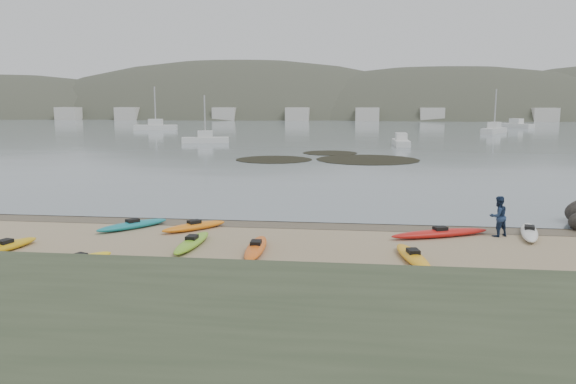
# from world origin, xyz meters

# --- Properties ---
(ground) EXTENTS (600.00, 600.00, 0.00)m
(ground) POSITION_xyz_m (0.00, 0.00, 0.00)
(ground) COLOR tan
(ground) RESTS_ON ground
(wet_sand) EXTENTS (60.00, 60.00, 0.00)m
(wet_sand) POSITION_xyz_m (0.00, -0.30, 0.00)
(wet_sand) COLOR brown
(wet_sand) RESTS_ON ground
(water) EXTENTS (1200.00, 1200.00, 0.00)m
(water) POSITION_xyz_m (0.00, 300.00, 0.01)
(water) COLOR slate
(water) RESTS_ON ground
(bluff) EXTENTS (60.00, 8.00, 2.00)m
(bluff) POSITION_xyz_m (0.00, -17.50, 1.00)
(bluff) COLOR #475138
(bluff) RESTS_ON ground
(kayaks) EXTENTS (22.74, 10.18, 0.34)m
(kayaks) POSITION_xyz_m (-0.37, -4.27, 0.17)
(kayaks) COLOR orange
(kayaks) RESTS_ON ground
(person_east) EXTENTS (1.08, 1.00, 1.78)m
(person_east) POSITION_xyz_m (9.44, -1.72, 0.89)
(person_east) COLOR navy
(person_east) RESTS_ON ground
(kelp_mats) EXTENTS (18.42, 15.17, 0.04)m
(kelp_mats) POSITION_xyz_m (0.86, 31.15, 0.03)
(kelp_mats) COLOR black
(kelp_mats) RESTS_ON water
(moored_boats) EXTENTS (83.91, 61.98, 1.20)m
(moored_boats) POSITION_xyz_m (2.98, 79.70, 0.54)
(moored_boats) COLOR silver
(moored_boats) RESTS_ON ground
(far_hills) EXTENTS (550.00, 135.00, 80.00)m
(far_hills) POSITION_xyz_m (39.38, 193.97, -15.93)
(far_hills) COLOR #384235
(far_hills) RESTS_ON ground
(far_town) EXTENTS (199.00, 5.00, 4.00)m
(far_town) POSITION_xyz_m (6.00, 145.00, 2.00)
(far_town) COLOR beige
(far_town) RESTS_ON ground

